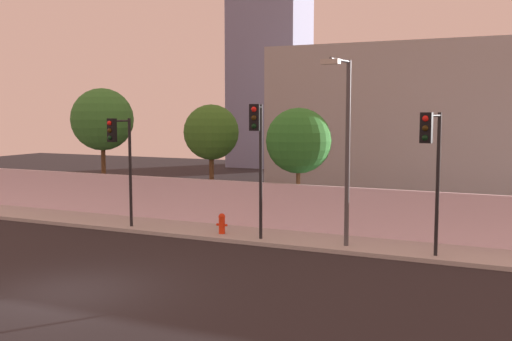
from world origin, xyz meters
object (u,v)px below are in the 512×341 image
traffic_light_left (257,142)px  fire_hydrant (222,223)px  roadside_tree_midleft (211,133)px  roadside_tree_midright (299,141)px  traffic_light_center (120,148)px  traffic_light_right (432,152)px  roadside_tree_leftmost (102,120)px  street_lamp_curbside (345,138)px

traffic_light_left → fire_hydrant: bearing=155.9°
roadside_tree_midleft → roadside_tree_midright: 3.99m
fire_hydrant → roadside_tree_midright: bearing=53.5°
fire_hydrant → roadside_tree_midleft: roadside_tree_midleft is taller
traffic_light_center → traffic_light_right: (11.84, -0.31, 0.19)m
roadside_tree_leftmost → traffic_light_left: bearing=-20.5°
traffic_light_right → fire_hydrant: 8.36m
traffic_light_center → roadside_tree_leftmost: (-3.64, 3.50, 1.05)m
traffic_light_right → fire_hydrant: traffic_light_right is taller
roadside_tree_midleft → roadside_tree_leftmost: bearing=180.0°
fire_hydrant → traffic_light_left: bearing=-24.1°
traffic_light_left → fire_hydrant: size_ratio=6.29×
fire_hydrant → traffic_light_right: bearing=-7.7°
traffic_light_center → street_lamp_curbside: (8.89, 0.51, 0.56)m
traffic_light_left → traffic_light_right: (5.90, -0.22, -0.17)m
roadside_tree_midleft → fire_hydrant: bearing=-54.9°
street_lamp_curbside → roadside_tree_midright: bearing=132.9°
roadside_tree_leftmost → fire_hydrant: bearing=-19.6°
roadside_tree_leftmost → roadside_tree_midright: 9.80m
street_lamp_curbside → roadside_tree_midleft: bearing=156.1°
street_lamp_curbside → roadside_tree_leftmost: size_ratio=1.08×
traffic_light_left → roadside_tree_midright: traffic_light_left is taller
street_lamp_curbside → traffic_light_center: bearing=-176.7°
traffic_light_right → fire_hydrant: (-7.75, 1.05, -2.95)m
traffic_light_center → roadside_tree_midright: (6.12, 3.50, 0.26)m
traffic_light_left → roadside_tree_leftmost: roadside_tree_leftmost is taller
roadside_tree_midright → roadside_tree_midleft: bearing=-180.0°
roadside_tree_midleft → roadside_tree_midright: roadside_tree_midleft is taller
street_lamp_curbside → roadside_tree_midleft: 7.38m
traffic_light_left → roadside_tree_midleft: size_ratio=0.96×
street_lamp_curbside → traffic_light_right: bearing=-15.4°
street_lamp_curbside → roadside_tree_midleft: (-6.75, 2.99, -0.03)m
roadside_tree_leftmost → roadside_tree_midleft: (5.79, -0.00, -0.52)m
roadside_tree_midright → roadside_tree_leftmost: bearing=180.0°
street_lamp_curbside → fire_hydrant: 5.85m
traffic_light_right → roadside_tree_midright: roadside_tree_midright is taller
roadside_tree_midright → street_lamp_curbside: bearing=-47.1°
traffic_light_left → roadside_tree_leftmost: bearing=159.5°
roadside_tree_midleft → traffic_light_center: bearing=-121.5°
traffic_light_right → street_lamp_curbside: bearing=164.6°
traffic_light_right → street_lamp_curbside: 3.07m
fire_hydrant → roadside_tree_leftmost: size_ratio=0.13×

